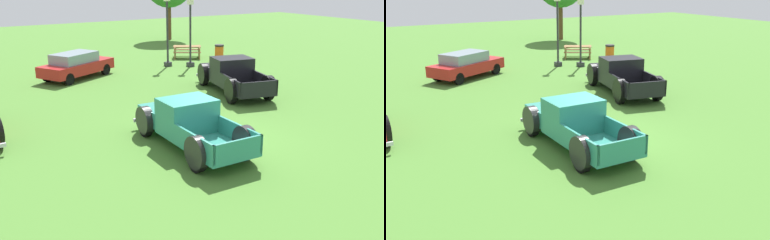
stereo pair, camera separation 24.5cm
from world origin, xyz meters
The scene contains 8 objects.
ground_plane centered at (0.00, 0.00, 0.00)m, with size 80.00×80.00×0.00m, color #477A2D.
pickup_truck_foreground centered at (-0.72, 0.09, 0.72)m, with size 1.98×4.95×1.50m.
pickup_truck_behind_left centered at (4.63, 4.91, 0.75)m, with size 3.01×5.45×1.58m.
sedan_distant_a centered at (-0.71, 11.31, 0.72)m, with size 4.39×3.44×1.37m.
lamp_post_near centered at (6.05, 10.85, 2.12)m, with size 0.36×0.36×4.04m.
lamp_post_far centered at (4.96, 11.65, 2.21)m, with size 0.36×0.36×4.22m.
picnic_table centered at (7.43, 13.50, 0.49)m, with size 2.30×2.19×0.78m.
trash_can centered at (8.90, 11.91, 0.48)m, with size 0.59×0.59×0.95m.
Camera 2 is at (-7.25, -11.26, 5.11)m, focal length 40.74 mm.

